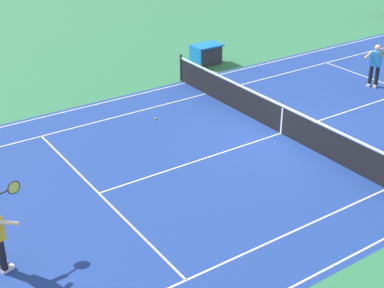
{
  "coord_description": "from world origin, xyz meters",
  "views": [
    {
      "loc": [
        11.37,
        11.6,
        7.73
      ],
      "look_at": [
        3.78,
        0.49,
        0.9
      ],
      "focal_mm": 52.07,
      "sensor_mm": 36.0,
      "label": 1
    }
  ],
  "objects_px": {
    "tennis_net": "(282,119)",
    "equipment_cart_tarped": "(206,54)",
    "tennis_ball": "(156,118)",
    "tennis_player_far": "(376,63)"
  },
  "relations": [
    {
      "from": "tennis_net",
      "to": "equipment_cart_tarped",
      "type": "distance_m",
      "value": 7.2
    },
    {
      "from": "equipment_cart_tarped",
      "to": "tennis_net",
      "type": "bearing_deg",
      "value": 73.72
    },
    {
      "from": "tennis_net",
      "to": "tennis_ball",
      "type": "height_order",
      "value": "tennis_net"
    },
    {
      "from": "tennis_player_far",
      "to": "equipment_cart_tarped",
      "type": "height_order",
      "value": "tennis_player_far"
    },
    {
      "from": "tennis_net",
      "to": "tennis_player_far",
      "type": "bearing_deg",
      "value": -169.04
    },
    {
      "from": "tennis_ball",
      "to": "equipment_cart_tarped",
      "type": "height_order",
      "value": "equipment_cart_tarped"
    },
    {
      "from": "tennis_net",
      "to": "tennis_ball",
      "type": "xyz_separation_m",
      "value": [
        2.75,
        -3.19,
        -0.46
      ]
    },
    {
      "from": "tennis_ball",
      "to": "equipment_cart_tarped",
      "type": "distance_m",
      "value": 6.06
    },
    {
      "from": "tennis_player_far",
      "to": "equipment_cart_tarped",
      "type": "distance_m",
      "value": 6.91
    },
    {
      "from": "tennis_ball",
      "to": "equipment_cart_tarped",
      "type": "relative_size",
      "value": 0.05
    }
  ]
}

